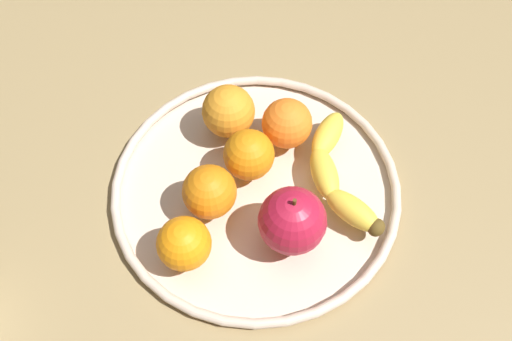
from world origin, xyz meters
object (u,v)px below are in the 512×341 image
(orange_center, at_px, (184,244))
(orange_back_right, at_px, (287,123))
(orange_back_left, at_px, (250,154))
(orange_front_left, at_px, (209,192))
(banana, at_px, (336,174))
(orange_front_right, at_px, (232,110))
(apple, at_px, (292,221))
(fruit_bowl, at_px, (256,187))

(orange_center, distance_m, orange_back_right, 0.21)
(orange_back_left, distance_m, orange_back_right, 0.07)
(orange_back_left, bearing_deg, orange_center, -53.31)
(orange_front_left, distance_m, orange_back_right, 0.14)
(banana, distance_m, orange_front_right, 0.16)
(orange_center, bearing_deg, apple, 79.29)
(banana, height_order, orange_back_right, orange_back_right)
(fruit_bowl, height_order, orange_back_right, orange_back_right)
(orange_back_left, bearing_deg, orange_back_right, 113.22)
(apple, relative_size, orange_center, 1.39)
(banana, relative_size, orange_front_right, 2.79)
(orange_front_right, relative_size, orange_back_left, 1.08)
(orange_front_left, height_order, orange_back_left, orange_front_left)
(orange_back_right, bearing_deg, banana, 20.10)
(fruit_bowl, relative_size, orange_front_right, 5.29)
(apple, distance_m, orange_front_left, 0.11)
(orange_front_left, relative_size, orange_center, 1.05)
(orange_front_left, height_order, orange_center, orange_front_left)
(orange_front_right, height_order, orange_back_right, orange_front_right)
(orange_center, bearing_deg, orange_back_left, 126.69)
(fruit_bowl, distance_m, orange_front_right, 0.10)
(orange_front_right, bearing_deg, orange_center, -36.71)
(fruit_bowl, bearing_deg, orange_front_left, -82.21)
(orange_front_right, relative_size, orange_center, 1.11)
(orange_center, bearing_deg, orange_back_right, 122.36)
(fruit_bowl, height_order, orange_back_left, orange_back_left)
(orange_back_right, bearing_deg, orange_front_left, -65.06)
(banana, bearing_deg, orange_front_left, -88.11)
(banana, bearing_deg, orange_center, -71.51)
(orange_front_right, height_order, orange_back_left, orange_front_right)
(orange_center, bearing_deg, orange_front_left, 136.92)
(orange_front_left, relative_size, orange_back_right, 1.00)
(orange_front_left, relative_size, orange_back_left, 1.02)
(apple, height_order, orange_front_left, apple)
(banana, relative_size, orange_back_left, 3.01)
(orange_front_left, xyz_separation_m, orange_back_left, (-0.03, 0.06, -0.00))
(apple, bearing_deg, orange_front_left, -135.72)
(banana, distance_m, orange_back_right, 0.09)
(fruit_bowl, xyz_separation_m, orange_front_right, (-0.10, 0.00, 0.04))
(apple, height_order, orange_front_right, apple)
(banana, xyz_separation_m, orange_front_left, (-0.03, -0.16, 0.02))
(fruit_bowl, height_order, orange_front_right, orange_front_right)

